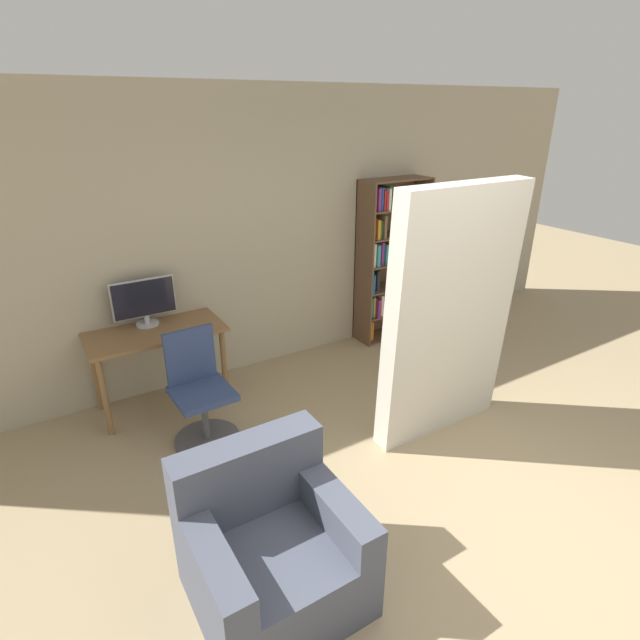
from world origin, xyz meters
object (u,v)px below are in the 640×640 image
Objects in this scene: armchair at (270,546)px; monitor at (144,301)px; bookshelf at (383,259)px; office_chair at (201,399)px; mattress_near at (451,316)px.

monitor is at bearing 89.96° from armchair.
armchair is at bearing -90.04° from monitor.
bookshelf is at bearing 42.26° from armchair.
office_chair is 1.55m from armchair.
bookshelf is (2.59, -0.02, -0.03)m from monitor.
bookshelf is 1.85m from mattress_near.
bookshelf reaches higher than office_chair.
armchair is (-0.16, -1.54, -0.05)m from office_chair.
mattress_near reaches higher than armchair.
mattress_near is at bearing -112.23° from bookshelf.
armchair is (-2.59, -2.36, -0.61)m from bookshelf.
mattress_near is at bearing -42.33° from monitor.
monitor is 2.46m from armchair.
bookshelf is (2.44, 0.82, 0.56)m from office_chair.
armchair is (-0.00, -2.37, -0.64)m from monitor.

